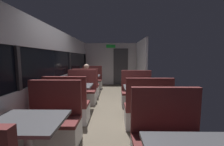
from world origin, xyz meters
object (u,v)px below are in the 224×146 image
Objects in this scene: bench_mid_window_facing_end at (68,108)px; dining_table_rear_aisle at (141,91)px; bench_rear_aisle_facing_entry at (137,95)px; bench_mid_window_facing_entry at (81,93)px; bench_rear_aisle_facing_end at (147,112)px; bench_far_window_facing_entry at (92,82)px; seated_passenger at (87,82)px; dining_table_near_window at (27,128)px; dining_table_mid_window at (75,89)px; dining_table_far_window at (89,78)px; bench_far_window_facing_end at (86,88)px; bench_near_window_facing_entry at (53,125)px.

bench_mid_window_facing_end is 1.88m from dining_table_rear_aisle.
bench_mid_window_facing_end is at bearing -146.19° from bench_rear_aisle_facing_entry.
bench_mid_window_facing_entry is 1.00× the size of bench_rear_aisle_facing_end.
bench_far_window_facing_entry is 0.87× the size of seated_passenger.
dining_table_rear_aisle is (1.79, 2.01, 0.00)m from dining_table_near_window.
dining_table_mid_window is 1.59m from seated_passenger.
bench_mid_window_facing_entry and bench_far_window_facing_entry have the same top height.
dining_table_near_window is 5.13m from bench_far_window_facing_entry.
bench_rear_aisle_facing_entry is (1.79, -1.71, -0.31)m from dining_table_far_window.
bench_mid_window_facing_end is 1.00× the size of bench_far_window_facing_end.
bench_mid_window_facing_entry is 0.81m from bench_far_window_facing_end.
dining_table_near_window is 1.00× the size of dining_table_far_window.
bench_far_window_facing_entry reaches higher than dining_table_rear_aisle.
bench_far_window_facing_entry is at bearing 90.00° from bench_mid_window_facing_entry.
bench_near_window_facing_entry is 1.22× the size of dining_table_rear_aisle.
bench_rear_aisle_facing_entry is at bearing 90.00° from bench_rear_aisle_facing_end.
seated_passenger reaches higher than bench_near_window_facing_entry.
bench_near_window_facing_entry reaches higher than dining_table_rear_aisle.
bench_mid_window_facing_end is 1.00× the size of bench_far_window_facing_entry.
dining_table_mid_window is 1.00× the size of dining_table_rear_aisle.
bench_rear_aisle_facing_end reaches higher than dining_table_near_window.
dining_table_rear_aisle is at bearing -90.00° from bench_rear_aisle_facing_entry.
bench_rear_aisle_facing_end and bench_rear_aisle_facing_entry have the same top height.
bench_mid_window_facing_entry is (0.00, 0.70, -0.31)m from dining_table_mid_window.
bench_near_window_facing_entry is at bearing -90.00° from dining_table_mid_window.
seated_passenger reaches higher than dining_table_near_window.
dining_table_far_window is 0.82× the size of bench_far_window_facing_entry.
bench_mid_window_facing_entry is at bearing 90.00° from bench_near_window_facing_entry.
bench_far_window_facing_entry reaches higher than dining_table_near_window.
bench_near_window_facing_entry is 2.24m from dining_table_rear_aisle.
bench_far_window_facing_end is at bearing 136.30° from dining_table_rear_aisle.
bench_far_window_facing_end is at bearing 150.54° from bench_rear_aisle_facing_entry.
seated_passenger is (0.00, 2.28, 0.21)m from bench_mid_window_facing_end.
dining_table_near_window is 1.00× the size of dining_table_rear_aisle.
bench_mid_window_facing_end is at bearing -164.41° from dining_table_rear_aisle.
bench_mid_window_facing_entry is at bearing 90.00° from bench_mid_window_facing_end.
bench_far_window_facing_end is 1.22× the size of dining_table_rear_aisle.
bench_near_window_facing_entry is at bearing -90.00° from seated_passenger.
dining_table_mid_window and dining_table_far_window have the same top height.
bench_far_window_facing_entry is 3.00m from bench_rear_aisle_facing_entry.
bench_mid_window_facing_end is (0.00, 1.51, -0.31)m from dining_table_near_window.
dining_table_far_window is at bearing -90.00° from bench_far_window_facing_entry.
dining_table_far_window is 0.64m from seated_passenger.
dining_table_near_window is 0.82× the size of bench_rear_aisle_facing_entry.
bench_mid_window_facing_end is at bearing 173.62° from bench_rear_aisle_facing_end.
bench_rear_aisle_facing_entry is at bearing -31.19° from seated_passenger.
bench_near_window_facing_entry reaches higher than dining_table_mid_window.
seated_passenger reaches higher than dining_table_far_window.
bench_near_window_facing_entry is at bearing 90.00° from dining_table_near_window.
dining_table_rear_aisle is at bearing -60.07° from bench_far_window_facing_entry.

